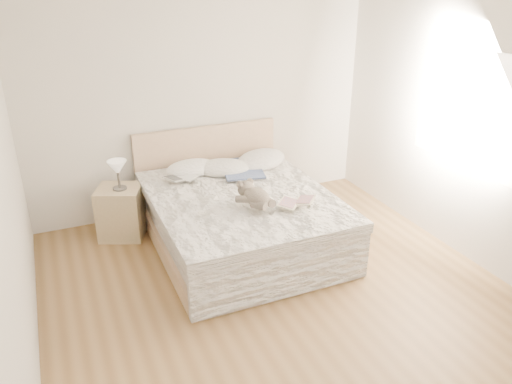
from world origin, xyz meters
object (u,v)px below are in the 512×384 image
(nightstand, at_px, (121,212))
(photo_book, at_px, (181,178))
(bed, at_px, (238,217))
(childrens_book, at_px, (297,202))
(teddy_bear, at_px, (257,204))
(table_lamp, at_px, (117,169))

(nightstand, distance_m, photo_book, 0.74)
(bed, relative_size, photo_book, 6.86)
(bed, height_order, nightstand, bed)
(childrens_book, distance_m, teddy_bear, 0.39)
(nightstand, height_order, teddy_bear, teddy_bear)
(bed, height_order, teddy_bear, bed)
(bed, xyz_separation_m, photo_book, (-0.46, 0.48, 0.32))
(bed, bearing_deg, teddy_bear, -88.93)
(nightstand, distance_m, teddy_bear, 1.60)
(nightstand, relative_size, table_lamp, 1.79)
(nightstand, xyz_separation_m, table_lamp, (0.01, -0.03, 0.50))
(table_lamp, bearing_deg, bed, -29.64)
(table_lamp, height_order, teddy_bear, table_lamp)
(bed, relative_size, nightstand, 3.83)
(table_lamp, height_order, childrens_book, table_lamp)
(bed, xyz_separation_m, table_lamp, (-1.08, 0.61, 0.48))
(photo_book, xyz_separation_m, childrens_book, (0.85, -1.02, 0.00))
(photo_book, xyz_separation_m, teddy_bear, (0.47, -0.94, 0.02))
(nightstand, bearing_deg, childrens_book, -38.55)
(photo_book, distance_m, teddy_bear, 1.05)
(photo_book, bearing_deg, childrens_book, -76.01)
(nightstand, distance_m, childrens_book, 1.92)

